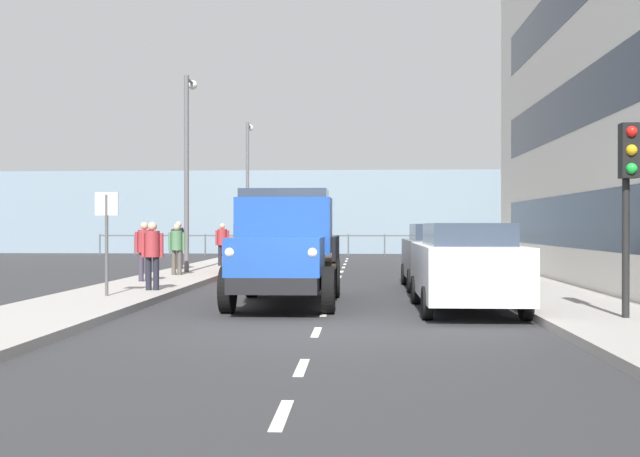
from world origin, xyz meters
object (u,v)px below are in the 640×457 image
(pedestrian_couple_a, at_px, (177,245))
(street_sign, at_px, (107,225))
(car_white_kerbside_near, at_px, (466,266))
(car_red_oppositeside_0, at_px, (259,249))
(pedestrian_near_railing, at_px, (144,247))
(traffic_light_near, at_px, (628,177))
(lamp_post_far, at_px, (248,177))
(truck_vintage_blue, at_px, (285,249))
(pedestrian_couple_b, at_px, (222,241))
(pedestrian_in_dark_coat, at_px, (178,241))
(car_grey_kerbside_1, at_px, (438,255))
(lamp_post_promenade, at_px, (188,155))
(car_teal_oppositeside_1, at_px, (278,244))
(pedestrian_strolling, at_px, (152,250))

(pedestrian_couple_a, distance_m, street_sign, 6.95)
(car_white_kerbside_near, xyz_separation_m, car_red_oppositeside_0, (5.47, -10.39, -0.00))
(pedestrian_near_railing, relative_size, street_sign, 0.72)
(traffic_light_near, relative_size, street_sign, 1.42)
(lamp_post_far, bearing_deg, truck_vintage_blue, 100.60)
(pedestrian_couple_a, bearing_deg, pedestrian_couple_b, -94.65)
(pedestrian_near_railing, bearing_deg, street_sign, 95.38)
(truck_vintage_blue, relative_size, pedestrian_near_railing, 3.47)
(pedestrian_in_dark_coat, xyz_separation_m, traffic_light_near, (-10.78, 13.48, 1.34))
(lamp_post_far, bearing_deg, car_grey_kerbside_1, 114.28)
(car_white_kerbside_near, relative_size, traffic_light_near, 1.38)
(car_white_kerbside_near, bearing_deg, car_grey_kerbside_1, -90.00)
(lamp_post_far, bearing_deg, pedestrian_near_railing, 88.80)
(pedestrian_couple_a, xyz_separation_m, lamp_post_promenade, (0.02, -1.57, 2.93))
(car_teal_oppositeside_1, bearing_deg, lamp_post_promenade, 70.20)
(truck_vintage_blue, relative_size, pedestrian_strolling, 3.50)
(pedestrian_couple_b, xyz_separation_m, lamp_post_far, (0.31, -8.55, 2.98))
(car_red_oppositeside_0, relative_size, lamp_post_far, 0.64)
(car_red_oppositeside_0, bearing_deg, pedestrian_couple_b, -59.94)
(pedestrian_couple_a, distance_m, lamp_post_far, 14.20)
(car_red_oppositeside_0, xyz_separation_m, lamp_post_promenade, (2.29, 0.59, 3.11))
(car_red_oppositeside_0, relative_size, street_sign, 1.87)
(traffic_light_near, bearing_deg, pedestrian_couple_b, -58.46)
(lamp_post_promenade, distance_m, street_sign, 8.81)
(truck_vintage_blue, distance_m, pedestrian_near_railing, 6.39)
(car_white_kerbside_near, distance_m, lamp_post_far, 23.59)
(car_red_oppositeside_0, height_order, pedestrian_couple_a, pedestrian_couple_a)
(pedestrian_couple_a, distance_m, pedestrian_in_dark_coat, 3.18)
(car_grey_kerbside_1, bearing_deg, lamp_post_far, -65.72)
(truck_vintage_blue, relative_size, lamp_post_far, 0.85)
(pedestrian_in_dark_coat, relative_size, traffic_light_near, 0.52)
(pedestrian_couple_b, distance_m, traffic_light_near, 18.48)
(truck_vintage_blue, distance_m, lamp_post_far, 21.85)
(car_white_kerbside_near, xyz_separation_m, pedestrian_couple_a, (7.73, -8.23, 0.18))
(truck_vintage_blue, relative_size, pedestrian_couple_a, 3.58)
(truck_vintage_blue, distance_m, pedestrian_strolling, 3.86)
(pedestrian_couple_b, bearing_deg, lamp_post_far, -87.93)
(car_teal_oppositeside_1, height_order, pedestrian_couple_a, pedestrian_couple_a)
(lamp_post_promenade, height_order, lamp_post_far, lamp_post_far)
(car_teal_oppositeside_1, xyz_separation_m, pedestrian_couple_a, (2.26, 7.92, 0.18))
(pedestrian_couple_a, bearing_deg, pedestrian_near_railing, 85.33)
(car_white_kerbside_near, xyz_separation_m, pedestrian_strolling, (6.96, -2.76, 0.20))
(truck_vintage_blue, distance_m, car_red_oppositeside_0, 9.75)
(pedestrian_in_dark_coat, bearing_deg, car_grey_kerbside_1, 144.20)
(car_white_kerbside_near, relative_size, street_sign, 1.96)
(traffic_light_near, bearing_deg, truck_vintage_blue, -26.47)
(pedestrian_in_dark_coat, distance_m, lamp_post_far, 11.20)
(truck_vintage_blue, bearing_deg, car_grey_kerbside_1, -129.30)
(car_teal_oppositeside_1, bearing_deg, lamp_post_far, -70.23)
(pedestrian_near_railing, bearing_deg, car_grey_kerbside_1, 178.08)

